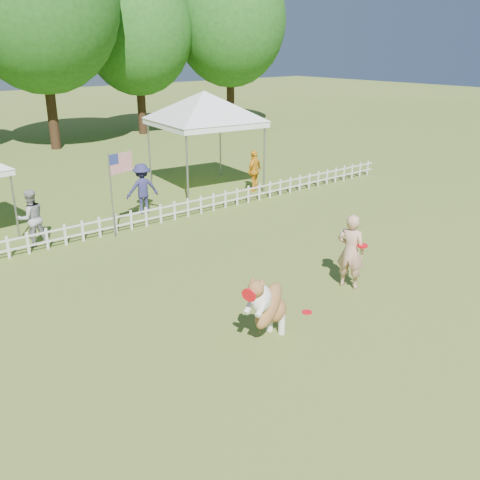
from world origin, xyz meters
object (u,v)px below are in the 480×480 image
(frisbee_on_turf, at_px, (307,312))
(flag_pole, at_px, (112,197))
(spectator_c, at_px, (254,171))
(canopy_tent_right, at_px, (205,142))
(dog, at_px, (269,305))
(handler, at_px, (351,251))
(spectator_b, at_px, (142,189))
(spectator_a, at_px, (31,218))

(frisbee_on_turf, bearing_deg, flag_pole, 98.00)
(frisbee_on_turf, xyz_separation_m, spectator_c, (5.44, 7.95, 0.75))
(frisbee_on_turf, height_order, flag_pole, flag_pole)
(canopy_tent_right, bearing_deg, frisbee_on_turf, -107.61)
(dog, relative_size, flag_pole, 0.59)
(spectator_c, bearing_deg, flag_pole, -9.28)
(dog, height_order, canopy_tent_right, canopy_tent_right)
(handler, distance_m, canopy_tent_right, 9.46)
(canopy_tent_right, height_order, spectator_b, canopy_tent_right)
(handler, distance_m, spectator_c, 8.56)
(canopy_tent_right, xyz_separation_m, flag_pole, (-5.18, -2.74, -0.56))
(dog, xyz_separation_m, flag_pole, (0.38, 6.86, 0.49))
(spectator_b, distance_m, spectator_c, 4.57)
(handler, height_order, spectator_b, handler)
(spectator_c, bearing_deg, spectator_a, -17.56)
(flag_pole, bearing_deg, frisbee_on_turf, -98.36)
(dog, bearing_deg, frisbee_on_turf, -9.49)
(spectator_a, height_order, spectator_c, spectator_a)
(dog, xyz_separation_m, canopy_tent_right, (5.55, 9.60, 1.05))
(dog, bearing_deg, spectator_a, 80.81)
(handler, distance_m, frisbee_on_turf, 1.85)
(handler, relative_size, spectator_a, 1.10)
(canopy_tent_right, bearing_deg, flag_pole, -145.27)
(flag_pole, relative_size, spectator_b, 1.48)
(spectator_b, bearing_deg, spectator_c, -170.74)
(frisbee_on_turf, xyz_separation_m, spectator_a, (-2.91, 7.41, 0.77))
(handler, relative_size, flag_pole, 0.71)
(handler, distance_m, flag_pole, 6.82)
(spectator_a, bearing_deg, spectator_c, -177.61)
(handler, height_order, flag_pole, flag_pole)
(handler, distance_m, dog, 2.98)
(dog, distance_m, spectator_a, 7.84)
(dog, height_order, spectator_b, spectator_b)
(dog, height_order, spectator_c, spectator_c)
(frisbee_on_turf, distance_m, canopy_tent_right, 10.40)
(dog, distance_m, spectator_b, 8.68)
(handler, xyz_separation_m, spectator_b, (-0.75, 7.85, -0.05))
(canopy_tent_right, xyz_separation_m, spectator_b, (-3.37, -1.19, -0.95))
(flag_pole, distance_m, spectator_b, 2.41)
(frisbee_on_turf, height_order, spectator_c, spectator_c)
(canopy_tent_right, relative_size, spectator_a, 2.25)
(spectator_c, bearing_deg, frisbee_on_turf, 34.33)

